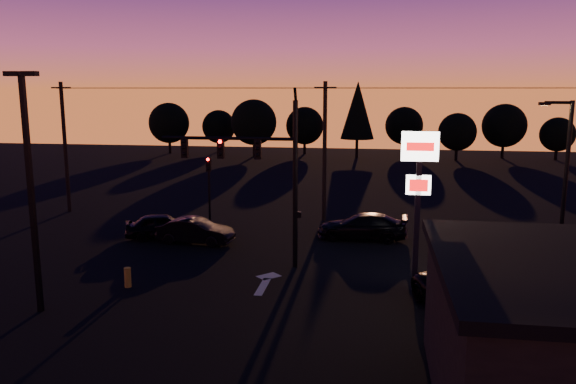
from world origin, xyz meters
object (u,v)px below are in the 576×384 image
traffic_signal_mast (262,165)px  car_right (362,226)px  pylon_sign (419,177)px  car_left (162,226)px  suv_parked (471,299)px  parking_lot_light (30,177)px  secondary_signal (209,181)px  streetlight (564,178)px  bollard (128,277)px  car_mid (195,231)px

traffic_signal_mast → car_right: traffic_signal_mast is taller
pylon_sign → car_left: 15.95m
car_right → suv_parked: size_ratio=0.94×
parking_lot_light → suv_parked: parking_lot_light is taller
secondary_signal → car_left: size_ratio=1.04×
secondary_signal → suv_parked: size_ratio=0.80×
streetlight → suv_parked: bearing=-127.1°
pylon_sign → bollard: (-12.31, -1.42, -4.48)m
streetlight → car_mid: 18.98m
parking_lot_light → pylon_sign: size_ratio=1.34×
parking_lot_light → secondary_signal: bearing=80.2°
secondary_signal → pylon_sign: 15.75m
car_right → traffic_signal_mast: bearing=-38.1°
secondary_signal → car_left: 4.34m
pylon_sign → car_right: 9.49m
streetlight → car_mid: size_ratio=1.87×
pylon_sign → bollard: size_ratio=7.81×
parking_lot_light → car_left: parking_lot_light is taller
secondary_signal → parking_lot_light: 14.90m
parking_lot_light → car_mid: 11.71m
traffic_signal_mast → parking_lot_light: 10.19m
traffic_signal_mast → pylon_sign: bearing=-19.4°
pylon_sign → car_mid: pylon_sign is taller
bollard → parking_lot_light: bearing=-125.5°
car_mid → secondary_signal: bearing=10.4°
secondary_signal → streetlight: 19.89m
secondary_signal → suv_parked: (13.90, -12.60, -2.11)m
bollard → suv_parked: 14.26m
pylon_sign → car_mid: (-11.61, 5.89, -4.21)m
traffic_signal_mast → car_right: size_ratio=1.68×
car_left → traffic_signal_mast: bearing=-142.9°
car_mid → suv_parked: 15.96m
streetlight → suv_parked: 9.08m
pylon_sign → parking_lot_light: bearing=-162.8°
pylon_sign → streetlight: 8.00m
pylon_sign → streetlight: streetlight is taller
traffic_signal_mast → pylon_sign: size_ratio=1.26×
pylon_sign → secondary_signal: bearing=140.2°
secondary_signal → car_mid: 4.65m
car_left → car_mid: 2.39m
streetlight → car_right: bearing=155.9°
parking_lot_light → car_right: 18.09m
streetlight → car_right: 10.85m
streetlight → car_right: (-9.31, 4.17, -3.68)m
secondary_signal → car_mid: size_ratio=1.02×
parking_lot_light → bollard: size_ratio=10.49×
traffic_signal_mast → car_left: (-6.76, 4.21, -4.22)m
suv_parked → secondary_signal: bearing=113.9°
car_right → suv_parked: 11.62m
car_left → pylon_sign: bearing=-136.8°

